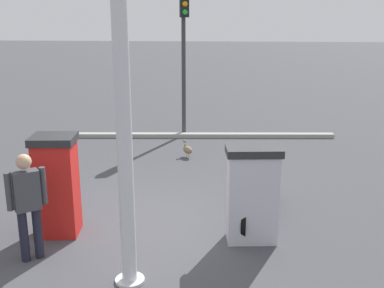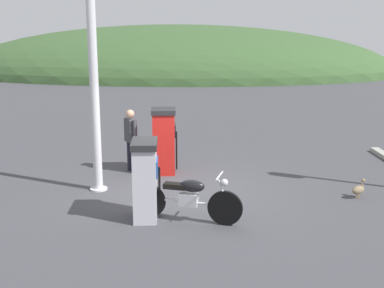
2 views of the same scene
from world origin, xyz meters
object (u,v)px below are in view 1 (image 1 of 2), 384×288
fuel_pump_far (57,185)px  motorcycle_near_pump (255,194)px  roadside_traffic_light (184,40)px  fuel_pump_near (252,194)px  wandering_duck (188,149)px  canopy_support_pole (123,116)px  attendant_person (27,201)px

fuel_pump_far → motorcycle_near_pump: bearing=-75.7°
motorcycle_near_pump → roadside_traffic_light: roadside_traffic_light is taller
fuel_pump_far → motorcycle_near_pump: 3.37m
fuel_pump_near → motorcycle_near_pump: size_ratio=0.72×
motorcycle_near_pump → wandering_duck: size_ratio=5.09×
fuel_pump_far → roadside_traffic_light: 7.08m
roadside_traffic_light → canopy_support_pole: size_ratio=0.88×
attendant_person → wandering_duck: 5.68m
attendant_person → wandering_duck: size_ratio=3.83×
wandering_duck → canopy_support_pole: bearing=177.5°
fuel_pump_far → motorcycle_near_pump: size_ratio=0.78×
fuel_pump_near → roadside_traffic_light: (6.65, 1.73, 2.03)m
fuel_pump_near → roadside_traffic_light: 7.17m
fuel_pump_near → roadside_traffic_light: bearing=14.5°
fuel_pump_near → motorcycle_near_pump: bearing=-6.7°
fuel_pump_near → canopy_support_pole: size_ratio=0.33×
fuel_pump_near → fuel_pump_far: 3.15m
fuel_pump_near → fuel_pump_far: fuel_pump_far is taller
fuel_pump_near → wandering_duck: bearing=17.8°
fuel_pump_near → wandering_duck: fuel_pump_near is taller
motorcycle_near_pump → attendant_person: attendant_person is taller
motorcycle_near_pump → wandering_duck: bearing=22.8°
fuel_pump_near → canopy_support_pole: 2.64m
wandering_duck → roadside_traffic_light: size_ratio=0.10×
fuel_pump_far → roadside_traffic_light: (6.65, -1.42, 1.97)m
attendant_person → wandering_duck: attendant_person is taller
fuel_pump_far → canopy_support_pole: size_ratio=0.35×
motorcycle_near_pump → roadside_traffic_light: (5.83, 1.82, 2.35)m
wandering_duck → attendant_person: bearing=161.1°
fuel_pump_near → wandering_duck: size_ratio=3.67×
fuel_pump_near → attendant_person: (-0.87, 3.25, 0.14)m
canopy_support_pole → fuel_pump_near: bearing=-51.2°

